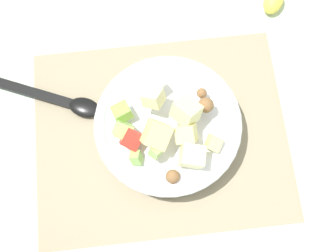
{
  "coord_description": "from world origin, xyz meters",
  "views": [
    {
      "loc": [
        0.02,
        0.24,
        0.78
      ],
      "look_at": [
        -0.01,
        0.0,
        0.05
      ],
      "focal_mm": 49.33,
      "sensor_mm": 36.0,
      "label": 1
    }
  ],
  "objects": [
    {
      "name": "serving_spoon",
      "position": [
        0.18,
        -0.08,
        0.01
      ],
      "size": [
        0.23,
        0.12,
        0.01
      ],
      "color": "black",
      "rests_on": "placemat"
    },
    {
      "name": "placemat",
      "position": [
        0.0,
        0.0,
        0.0
      ],
      "size": [
        0.44,
        0.36,
        0.01
      ],
      "primitive_type": "cube",
      "color": "gray",
      "rests_on": "ground_plane"
    },
    {
      "name": "salad_bowl",
      "position": [
        -0.01,
        0.0,
        0.04
      ],
      "size": [
        0.25,
        0.25,
        0.12
      ],
      "color": "white",
      "rests_on": "placemat"
    },
    {
      "name": "ground_plane",
      "position": [
        0.0,
        0.0,
        0.0
      ],
      "size": [
        2.4,
        2.4,
        0.0
      ],
      "primitive_type": "plane",
      "color": "silver"
    }
  ]
}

